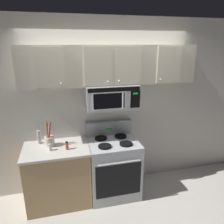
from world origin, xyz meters
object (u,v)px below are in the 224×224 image
object	(u,v)px
pepper_mill	(39,137)
spice_jar	(67,146)
over_range_microwave	(111,96)
stove_range	(113,166)
salt_shaker	(50,147)
utensil_crock_cream	(49,140)

from	to	relation	value
pepper_mill	spice_jar	xyz separation A→B (m)	(0.39, -0.30, -0.04)
over_range_microwave	pepper_mill	bearing A→B (deg)	174.99
over_range_microwave	spice_jar	distance (m)	0.94
spice_jar	stove_range	bearing A→B (deg)	7.01
stove_range	salt_shaker	world-z (taller)	stove_range
utensil_crock_cream	spice_jar	world-z (taller)	utensil_crock_cream
spice_jar	pepper_mill	bearing A→B (deg)	142.86
spice_jar	utensil_crock_cream	bearing A→B (deg)	144.75
utensil_crock_cream	over_range_microwave	bearing A→B (deg)	2.02
pepper_mill	utensil_crock_cream	bearing A→B (deg)	-39.91
pepper_mill	stove_range	bearing A→B (deg)	-11.09
pepper_mill	spice_jar	bearing A→B (deg)	-37.14
utensil_crock_cream	pepper_mill	world-z (taller)	utensil_crock_cream
stove_range	pepper_mill	world-z (taller)	stove_range
over_range_microwave	utensil_crock_cream	distance (m)	1.09
stove_range	pepper_mill	bearing A→B (deg)	168.91
over_range_microwave	spice_jar	bearing A→B (deg)	-163.68
utensil_crock_cream	salt_shaker	size ratio (longest dim) A/B	4.17
stove_range	spice_jar	bearing A→B (deg)	-172.99
utensil_crock_cream	salt_shaker	xyz separation A→B (m)	(0.01, -0.14, -0.05)
pepper_mill	spice_jar	distance (m)	0.49
salt_shaker	pepper_mill	bearing A→B (deg)	120.65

